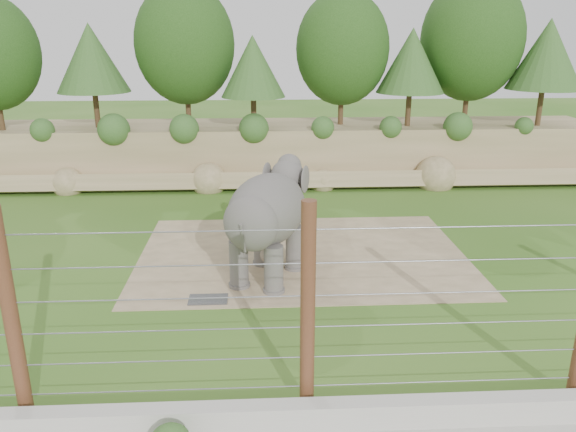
{
  "coord_description": "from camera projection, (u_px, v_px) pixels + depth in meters",
  "views": [
    {
      "loc": [
        -0.79,
        -13.13,
        6.58
      ],
      "look_at": [
        0.0,
        2.0,
        1.6
      ],
      "focal_mm": 35.0,
      "sensor_mm": 36.0,
      "label": 1
    }
  ],
  "objects": [
    {
      "name": "ground",
      "position": [
        292.0,
        298.0,
        14.55
      ],
      "size": [
        90.0,
        90.0,
        0.0
      ],
      "primitive_type": "plane",
      "color": "#35671B",
      "rests_on": "ground"
    },
    {
      "name": "back_embankment",
      "position": [
        289.0,
        93.0,
        25.37
      ],
      "size": [
        30.0,
        5.52,
        8.77
      ],
      "color": "olive",
      "rests_on": "ground"
    },
    {
      "name": "dirt_patch",
      "position": [
        302.0,
        254.0,
        17.42
      ],
      "size": [
        10.0,
        7.0,
        0.02
      ],
      "primitive_type": "cube",
      "color": "#8F7A59",
      "rests_on": "ground"
    },
    {
      "name": "drain_grate",
      "position": [
        208.0,
        299.0,
        14.44
      ],
      "size": [
        1.0,
        0.6,
        0.03
      ],
      "primitive_type": "cube",
      "color": "#262628",
      "rests_on": "dirt_patch"
    },
    {
      "name": "elephant",
      "position": [
        267.0,
        225.0,
        15.32
      ],
      "size": [
        3.02,
        4.17,
        3.1
      ],
      "primitive_type": null,
      "rotation": [
        0.0,
        0.0,
        -0.4
      ],
      "color": "#5A5550",
      "rests_on": "ground"
    },
    {
      "name": "stone_ball",
      "position": [
        270.0,
        252.0,
        16.58
      ],
      "size": [
        0.77,
        0.77,
        0.77
      ],
      "primitive_type": "sphere",
      "color": "gray",
      "rests_on": "dirt_patch"
    },
    {
      "name": "retaining_wall",
      "position": [
        309.0,
        415.0,
        9.73
      ],
      "size": [
        26.0,
        0.35,
        0.5
      ],
      "primitive_type": "cube",
      "color": "#BBB8AF",
      "rests_on": "ground"
    },
    {
      "name": "barrier_fence",
      "position": [
        308.0,
        311.0,
        9.66
      ],
      "size": [
        20.26,
        0.26,
        4.0
      ],
      "color": "#542B1A",
      "rests_on": "ground"
    }
  ]
}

